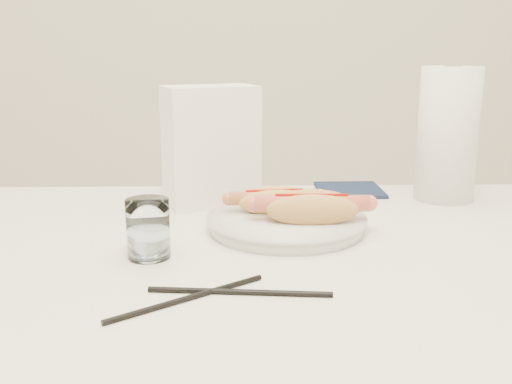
{
  "coord_description": "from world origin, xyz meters",
  "views": [
    {
      "loc": [
        -0.01,
        -0.84,
        1.05
      ],
      "look_at": [
        0.01,
        0.07,
        0.82
      ],
      "focal_mm": 41.58,
      "sensor_mm": 36.0,
      "label": 1
    }
  ],
  "objects_px": {
    "hotdog_left": "(274,201)",
    "paper_towel_roll": "(448,134)",
    "table": "(249,285)",
    "napkin_box": "(211,146)",
    "hotdog_right": "(311,208)",
    "plate": "(286,224)",
    "water_glass": "(148,229)"
  },
  "relations": [
    {
      "from": "hotdog_right",
      "to": "paper_towel_roll",
      "type": "height_order",
      "value": "paper_towel_roll"
    },
    {
      "from": "hotdog_right",
      "to": "napkin_box",
      "type": "height_order",
      "value": "napkin_box"
    },
    {
      "from": "hotdog_left",
      "to": "paper_towel_roll",
      "type": "relative_size",
      "value": 0.61
    },
    {
      "from": "hotdog_right",
      "to": "table",
      "type": "bearing_deg",
      "value": -147.66
    },
    {
      "from": "hotdog_left",
      "to": "hotdog_right",
      "type": "height_order",
      "value": "hotdog_right"
    },
    {
      "from": "hotdog_right",
      "to": "napkin_box",
      "type": "relative_size",
      "value": 0.82
    },
    {
      "from": "plate",
      "to": "hotdog_right",
      "type": "distance_m",
      "value": 0.06
    },
    {
      "from": "plate",
      "to": "table",
      "type": "bearing_deg",
      "value": -125.46
    },
    {
      "from": "table",
      "to": "water_glass",
      "type": "relative_size",
      "value": 14.02
    },
    {
      "from": "paper_towel_roll",
      "to": "plate",
      "type": "bearing_deg",
      "value": -149.01
    },
    {
      "from": "plate",
      "to": "napkin_box",
      "type": "bearing_deg",
      "value": 127.32
    },
    {
      "from": "table",
      "to": "paper_towel_roll",
      "type": "relative_size",
      "value": 4.68
    },
    {
      "from": "hotdog_left",
      "to": "hotdog_right",
      "type": "distance_m",
      "value": 0.08
    },
    {
      "from": "table",
      "to": "plate",
      "type": "relative_size",
      "value": 4.76
    },
    {
      "from": "table",
      "to": "hotdog_right",
      "type": "height_order",
      "value": "hotdog_right"
    },
    {
      "from": "hotdog_right",
      "to": "napkin_box",
      "type": "distance_m",
      "value": 0.27
    },
    {
      "from": "hotdog_left",
      "to": "napkin_box",
      "type": "relative_size",
      "value": 0.7
    },
    {
      "from": "plate",
      "to": "napkin_box",
      "type": "relative_size",
      "value": 1.13
    },
    {
      "from": "table",
      "to": "hotdog_left",
      "type": "distance_m",
      "value": 0.16
    },
    {
      "from": "water_glass",
      "to": "napkin_box",
      "type": "distance_m",
      "value": 0.31
    },
    {
      "from": "paper_towel_roll",
      "to": "napkin_box",
      "type": "bearing_deg",
      "value": -176.98
    },
    {
      "from": "napkin_box",
      "to": "hotdog_right",
      "type": "bearing_deg",
      "value": -71.07
    },
    {
      "from": "table",
      "to": "hotdog_left",
      "type": "bearing_deg",
      "value": 69.98
    },
    {
      "from": "hotdog_right",
      "to": "water_glass",
      "type": "relative_size",
      "value": 2.14
    },
    {
      "from": "table",
      "to": "hotdog_left",
      "type": "height_order",
      "value": "hotdog_left"
    },
    {
      "from": "hotdog_right",
      "to": "paper_towel_roll",
      "type": "xyz_separation_m",
      "value": [
        0.29,
        0.22,
        0.08
      ]
    },
    {
      "from": "hotdog_right",
      "to": "napkin_box",
      "type": "xyz_separation_m",
      "value": [
        -0.17,
        0.2,
        0.07
      ]
    },
    {
      "from": "water_glass",
      "to": "hotdog_right",
      "type": "bearing_deg",
      "value": 21.58
    },
    {
      "from": "plate",
      "to": "paper_towel_roll",
      "type": "relative_size",
      "value": 0.98
    },
    {
      "from": "table",
      "to": "plate",
      "type": "distance_m",
      "value": 0.13
    },
    {
      "from": "table",
      "to": "napkin_box",
      "type": "bearing_deg",
      "value": 104.83
    },
    {
      "from": "table",
      "to": "hotdog_right",
      "type": "xyz_separation_m",
      "value": [
        0.1,
        0.06,
        0.1
      ]
    }
  ]
}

